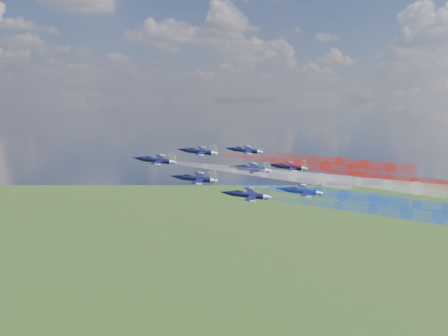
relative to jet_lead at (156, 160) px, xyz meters
name	(u,v)px	position (x,y,z in m)	size (l,w,h in m)	color
jet_lead	(156,160)	(0.00, 0.00, 0.00)	(9.63, 12.04, 3.21)	black
trail_lead	(264,173)	(25.66, -12.23, -3.30)	(4.01, 46.60, 4.01)	white
jet_inner_left	(196,179)	(5.52, -14.24, -3.30)	(9.63, 12.04, 3.21)	black
trail_inner_left	(312,192)	(31.18, -26.48, -6.60)	(4.01, 46.60, 4.01)	blue
jet_inner_right	(199,152)	(14.39, 5.29, 1.24)	(9.63, 12.04, 3.21)	black
trail_inner_right	(299,163)	(40.05, -6.94, -2.06)	(4.01, 46.60, 4.01)	red
jet_outer_left	(248,195)	(12.69, -27.82, -5.64)	(9.63, 12.04, 3.21)	black
trail_outer_left	(372,210)	(38.35, -40.06, -8.94)	(4.01, 46.60, 4.01)	blue
jet_center_third	(252,169)	(22.78, -10.76, -2.29)	(9.63, 12.04, 3.21)	black
trail_center_third	(359,181)	(48.44, -23.00, -5.59)	(4.01, 46.60, 4.01)	white
jet_outer_right	(246,150)	(30.81, 8.15, 0.68)	(9.63, 12.04, 3.21)	black
trail_outer_right	(339,161)	(56.47, -4.08, -2.62)	(4.01, 46.60, 4.01)	red
jet_rear_left	(302,191)	(29.00, -25.24, -6.40)	(9.63, 12.04, 3.21)	black
trail_rear_left	(417,205)	(54.66, -37.47, -9.70)	(4.01, 46.60, 4.01)	blue
jet_rear_right	(289,167)	(37.80, -5.36, -3.19)	(9.63, 12.04, 3.21)	black
trail_rear_right	(388,178)	(63.46, -17.60, -6.49)	(4.01, 46.60, 4.01)	red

